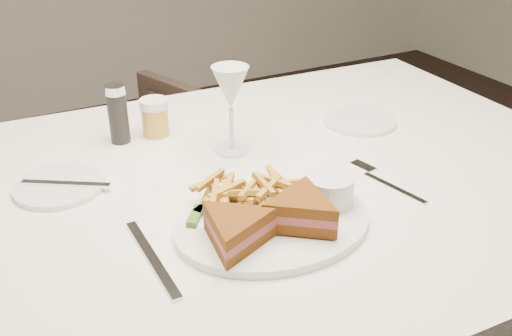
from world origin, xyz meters
The scene contains 3 objects.
table centered at (-0.13, 0.12, 0.38)m, with size 1.41×0.94×0.75m, color white.
chair_far centered at (-0.14, 0.92, 0.33)m, with size 0.64×0.60×0.66m, color #413028.
table_setting centered at (-0.15, 0.06, 0.79)m, with size 0.81×0.61×0.18m.
Camera 1 is at (-0.53, -0.70, 1.26)m, focal length 40.00 mm.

